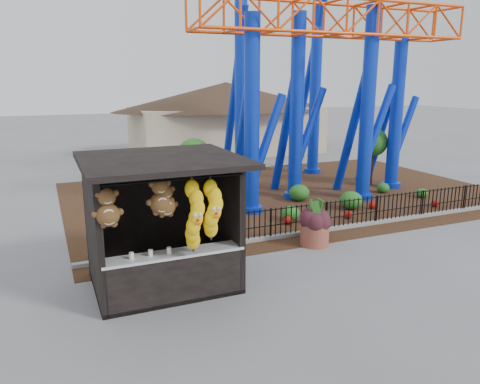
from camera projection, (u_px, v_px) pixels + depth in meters
name	position (u px, v px, depth m)	size (l,w,h in m)	color
ground	(296.00, 282.00, 11.40)	(120.00, 120.00, 0.00)	slate
mulch_bed	(285.00, 194.00, 20.07)	(18.00, 12.00, 0.02)	#331E11
curb	(356.00, 225.00, 15.58)	(18.00, 0.18, 0.12)	gray
prize_booth	(164.00, 226.00, 10.69)	(3.50, 3.40, 3.12)	black
picket_fence	(379.00, 210.00, 15.82)	(12.20, 0.06, 1.00)	black
roller_coaster	(310.00, 38.00, 19.18)	(11.00, 6.37, 10.82)	#0B2DC6
terracotta_planter	(314.00, 234.00, 13.86)	(0.85, 0.85, 0.66)	brown
planter_foliage	(315.00, 213.00, 13.71)	(0.70, 0.70, 0.64)	#35151D
potted_plant	(315.00, 223.00, 14.37)	(0.92, 0.80, 1.02)	#215F1C
landscaping	(335.00, 198.00, 18.09)	(7.28, 3.41, 0.68)	#225D1B
pavilion	(226.00, 106.00, 30.84)	(15.00, 15.00, 4.80)	#BFAD8C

